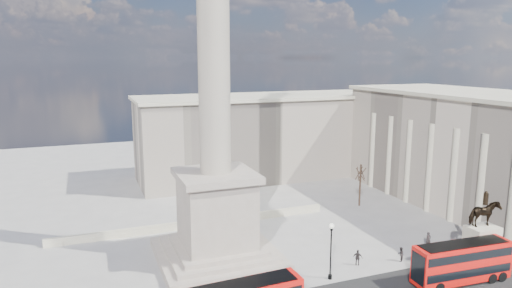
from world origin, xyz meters
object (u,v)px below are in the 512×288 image
object	(u,v)px
red_bus_c	(462,262)
victorian_lamp	(331,247)
pedestrian_crossing	(358,258)
pedestrian_walking	(428,239)
nelsons_column	(215,154)
equestrian_statue	(482,240)
pedestrian_standing	(401,254)

from	to	relation	value
red_bus_c	victorian_lamp	bearing A→B (deg)	159.52
red_bus_c	pedestrian_crossing	xyz separation A→B (m)	(-8.12, 7.58, -1.42)
pedestrian_crossing	pedestrian_walking	bearing A→B (deg)	-132.42
pedestrian_crossing	nelsons_column	bearing A→B (deg)	13.75
equestrian_statue	nelsons_column	bearing A→B (deg)	155.19
red_bus_c	victorian_lamp	xyz separation A→B (m)	(-12.87, 5.74, 1.41)
red_bus_c	pedestrian_standing	size ratio (longest dim) A/B	6.49
nelsons_column	red_bus_c	world-z (taller)	nelsons_column
victorian_lamp	equestrian_statue	distance (m)	18.27
pedestrian_standing	pedestrian_crossing	world-z (taller)	pedestrian_crossing
victorian_lamp	pedestrian_walking	xyz separation A→B (m)	(16.24, 3.16, -2.81)
victorian_lamp	pedestrian_crossing	xyz separation A→B (m)	(4.75, 1.84, -2.83)
equestrian_statue	pedestrian_walking	size ratio (longest dim) A/B	4.68
equestrian_statue	pedestrian_standing	xyz separation A→B (m)	(-7.77, 4.40, -2.34)
nelsons_column	victorian_lamp	distance (m)	16.64
equestrian_statue	pedestrian_walking	world-z (taller)	equestrian_statue
pedestrian_walking	red_bus_c	bearing A→B (deg)	-102.19
nelsons_column	pedestrian_walking	xyz separation A→B (m)	(26.38, -6.36, -11.94)
nelsons_column	red_bus_c	size ratio (longest dim) A/B	4.42
red_bus_c	pedestrian_walking	distance (m)	9.61
red_bus_c	pedestrian_crossing	size ratio (longest dim) A/B	5.95
pedestrian_walking	victorian_lamp	bearing A→B (deg)	-160.43
pedestrian_walking	pedestrian_crossing	bearing A→B (deg)	-164.88
pedestrian_walking	pedestrian_crossing	world-z (taller)	pedestrian_walking
red_bus_c	pedestrian_walking	size ratio (longest dim) A/B	5.78
equestrian_statue	pedestrian_walking	xyz separation A→B (m)	(-1.69, 6.62, -2.24)
victorian_lamp	equestrian_statue	xyz separation A→B (m)	(17.93, -3.46, -0.57)
nelsons_column	pedestrian_walking	distance (m)	29.65
red_bus_c	pedestrian_standing	bearing A→B (deg)	115.63
red_bus_c	pedestrian_crossing	distance (m)	11.20
red_bus_c	pedestrian_standing	xyz separation A→B (m)	(-2.71, 6.68, -1.50)
nelsons_column	pedestrian_crossing	bearing A→B (deg)	-27.28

